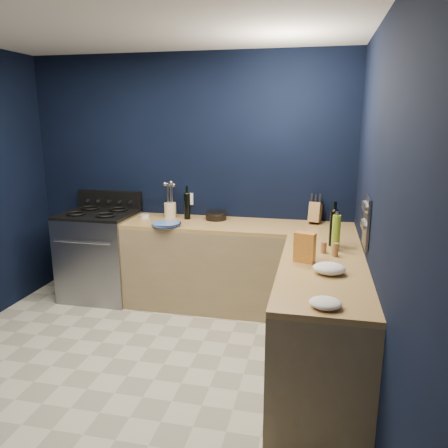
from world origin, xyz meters
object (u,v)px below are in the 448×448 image
(utensil_crock, at_px, (170,210))
(plate_stack, at_px, (166,224))
(gas_range, at_px, (101,256))
(knife_block, at_px, (315,213))
(crouton_bag, at_px, (305,247))

(utensil_crock, bearing_deg, plate_stack, -77.46)
(gas_range, relative_size, knife_block, 4.58)
(gas_range, height_order, knife_block, knife_block)
(crouton_bag, bearing_deg, gas_range, 171.97)
(crouton_bag, bearing_deg, utensil_crock, 157.55)
(utensil_crock, distance_m, knife_block, 1.52)
(gas_range, distance_m, plate_stack, 0.99)
(utensil_crock, bearing_deg, knife_block, 2.89)
(gas_range, distance_m, knife_block, 2.36)
(gas_range, xyz_separation_m, knife_block, (2.29, 0.24, 0.54))
(utensil_crock, relative_size, crouton_bag, 0.71)
(knife_block, bearing_deg, utensil_crock, -168.22)
(knife_block, bearing_deg, gas_range, -165.19)
(plate_stack, xyz_separation_m, knife_block, (1.44, 0.46, 0.08))
(crouton_bag, bearing_deg, knife_block, 104.62)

